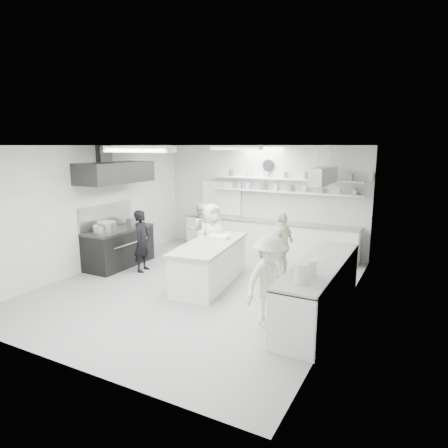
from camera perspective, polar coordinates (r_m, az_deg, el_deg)
The scene contains 27 objects.
floor at distance 8.61m, azimuth -3.65°, elevation -9.14°, with size 6.00×7.00×0.02m, color gray.
ceiling at distance 8.06m, azimuth -3.93°, elevation 11.40°, with size 6.00×7.00×0.02m, color white.
wall_back at distance 11.30m, azimuth 5.53°, elevation 3.68°, with size 6.00×0.04×3.00m, color silver.
wall_front at distance 5.61m, azimuth -22.85°, elevation -5.10°, with size 6.00×0.04×3.00m, color silver.
wall_left at distance 10.08m, azimuth -18.51°, elevation 2.21°, with size 0.04×7.00×3.00m, color silver.
wall_right at distance 7.14m, azimuth 17.23°, elevation -1.30°, with size 0.04×7.00×3.00m, color silver.
stove at distance 10.29m, azimuth -14.99°, elevation -3.39°, with size 0.80×1.80×0.90m, color black.
exhaust_hood at distance 9.99m, azimuth -15.55°, elevation 7.21°, with size 0.85×2.00×0.50m, color #2D2D2E.
back_counter at distance 11.10m, azimuth 6.27°, elevation -1.94°, with size 5.00×0.60×0.92m, color white.
shelf_lower at distance 10.90m, azimuth 8.71°, elevation 4.64°, with size 4.20×0.26×0.04m, color white.
shelf_upper at distance 10.87m, azimuth 8.76°, elevation 6.48°, with size 4.20×0.26×0.04m, color white.
pass_through_window at distance 11.83m, azimuth -0.36°, elevation 3.83°, with size 1.30×0.04×1.00m, color black.
wall_clock at distance 11.10m, azimuth 6.51°, elevation 8.45°, with size 0.32×0.32×0.05m, color white.
right_counter at distance 7.31m, azimuth 13.73°, elevation -9.25°, with size 0.74×3.30×0.94m, color white.
pot_rack at distance 9.56m, azimuth 14.30°, elevation 6.81°, with size 0.30×1.60×0.40m, color #A1A1A1.
light_fixture_front at distance 6.60m, azimuth -12.27°, elevation 10.57°, with size 1.30×0.25×0.10m, color white.
light_fixture_rear at distance 9.64m, azimuth 1.79°, elevation 10.99°, with size 1.30×0.25×0.10m, color white.
prep_island at distance 8.67m, azimuth -2.05°, elevation -5.85°, with size 0.88×2.37×0.87m, color white.
stove_pot at distance 9.90m, azimuth -16.63°, elevation -0.51°, with size 0.45×0.45×0.27m, color #A1A1A1.
cook_stove at distance 9.63m, azimuth -11.79°, elevation -2.43°, with size 0.54×0.36×1.49m, color black.
cook_back at distance 10.80m, azimuth -3.49°, elevation -0.81°, with size 0.71×0.55×1.45m, color beige.
cook_island_left at distance 9.46m, azimuth -1.86°, elevation -1.96°, with size 0.80×0.52×1.64m, color beige.
cook_island_right at distance 9.08m, azimuth 8.38°, elevation -3.02°, with size 0.90×0.37×1.53m, color beige.
cook_right at distance 6.65m, azimuth 6.59°, elevation -8.22°, with size 1.01×0.58×1.56m, color beige.
bowl_island_a at distance 8.99m, azimuth -0.58°, elevation -2.14°, with size 0.23×0.23×0.06m, color #A1A1A1.
bowl_island_b at distance 8.87m, azimuth 0.60°, elevation -2.31°, with size 0.20×0.20×0.06m, color white.
bowl_right at distance 7.22m, azimuth 12.72°, elevation -5.29°, with size 0.21×0.21×0.05m, color white.
Camera 1 is at (4.22, -6.87, 3.00)m, focal length 31.49 mm.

